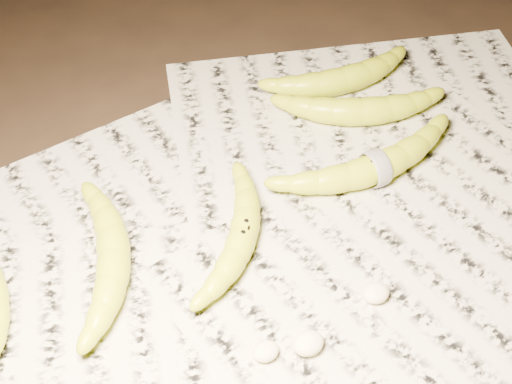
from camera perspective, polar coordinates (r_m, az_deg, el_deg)
name	(u,v)px	position (r m, az deg, el deg)	size (l,w,h in m)	color
ground	(276,216)	(0.91, 1.63, -1.96)	(3.00, 3.00, 0.00)	black
newspaper_patch	(279,239)	(0.88, 1.82, -3.76)	(0.90, 0.70, 0.01)	beige
banana_left_b	(113,256)	(0.85, -11.35, -5.02)	(0.21, 0.06, 0.04)	#B4D51A
banana_center	(243,233)	(0.85, -1.05, -3.31)	(0.20, 0.06, 0.04)	#B4D51A
banana_taped	(376,166)	(0.94, 9.55, 2.04)	(0.25, 0.07, 0.04)	#B4D51A
banana_upper_a	(361,109)	(1.02, 8.42, 6.55)	(0.21, 0.07, 0.04)	#B4D51A
banana_upper_b	(343,78)	(1.07, 6.95, 9.02)	(0.20, 0.07, 0.04)	#B4D51A
measuring_tape	(376,166)	(0.94, 9.55, 2.04)	(0.05, 0.05, 0.00)	white
flesh_chunk_a	(308,341)	(0.78, 4.21, -11.84)	(0.04, 0.03, 0.02)	#F2EBBB
flesh_chunk_b	(266,350)	(0.78, 0.78, -12.49)	(0.03, 0.02, 0.02)	#F2EBBB
flesh_chunk_c	(377,291)	(0.83, 9.62, -7.82)	(0.03, 0.03, 0.02)	#F2EBBB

